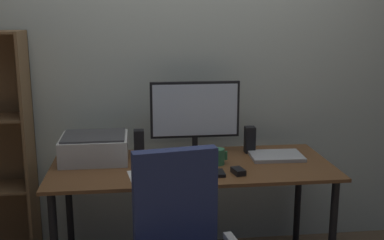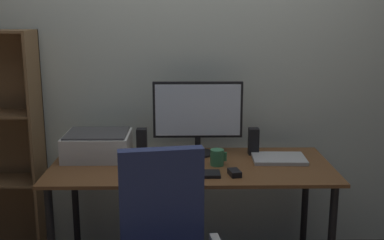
{
  "view_description": "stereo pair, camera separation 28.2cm",
  "coord_description": "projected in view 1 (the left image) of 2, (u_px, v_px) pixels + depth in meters",
  "views": [
    {
      "loc": [
        -0.32,
        -2.69,
        1.63
      ],
      "look_at": [
        0.0,
        0.04,
        1.0
      ],
      "focal_mm": 44.57,
      "sensor_mm": 36.0,
      "label": 1
    },
    {
      "loc": [
        -0.04,
        -2.71,
        1.63
      ],
      "look_at": [
        0.0,
        0.04,
        1.0
      ],
      "focal_mm": 44.57,
      "sensor_mm": 36.0,
      "label": 2
    }
  ],
  "objects": [
    {
      "name": "desk",
      "position": [
        192.0,
        177.0,
        2.85
      ],
      "size": [
        1.67,
        0.71,
        0.74
      ],
      "color": "brown",
      "rests_on": "ground"
    },
    {
      "name": "speaker_right",
      "position": [
        250.0,
        140.0,
        3.06
      ],
      "size": [
        0.06,
        0.07,
        0.17
      ],
      "primitive_type": "cube",
      "color": "black",
      "rests_on": "desk"
    },
    {
      "name": "printer",
      "position": [
        95.0,
        148.0,
        2.9
      ],
      "size": [
        0.4,
        0.34,
        0.16
      ],
      "color": "silver",
      "rests_on": "desk"
    },
    {
      "name": "monitor",
      "position": [
        195.0,
        113.0,
        2.99
      ],
      "size": [
        0.56,
        0.2,
        0.47
      ],
      "color": "black",
      "rests_on": "desk"
    },
    {
      "name": "back_wall",
      "position": [
        183.0,
        62.0,
        3.22
      ],
      "size": [
        6.4,
        0.1,
        2.6
      ],
      "primitive_type": "cube",
      "color": "beige",
      "rests_on": "ground"
    },
    {
      "name": "paper_sheet",
      "position": [
        149.0,
        178.0,
        2.6
      ],
      "size": [
        0.25,
        0.32,
        0.0
      ],
      "primitive_type": "cube",
      "rotation": [
        0.0,
        0.0,
        0.14
      ],
      "color": "white",
      "rests_on": "desk"
    },
    {
      "name": "keyboard",
      "position": [
        198.0,
        174.0,
        2.65
      ],
      "size": [
        0.29,
        0.11,
        0.02
      ],
      "primitive_type": "cube",
      "rotation": [
        0.0,
        0.0,
        -0.0
      ],
      "color": "black",
      "rests_on": "desk"
    },
    {
      "name": "speaker_left",
      "position": [
        139.0,
        143.0,
        2.98
      ],
      "size": [
        0.06,
        0.07,
        0.17
      ],
      "primitive_type": "cube",
      "color": "black",
      "rests_on": "desk"
    },
    {
      "name": "mouse",
      "position": [
        238.0,
        171.0,
        2.67
      ],
      "size": [
        0.08,
        0.11,
        0.03
      ],
      "primitive_type": "cube",
      "rotation": [
        0.0,
        0.0,
        0.22
      ],
      "color": "black",
      "rests_on": "desk"
    },
    {
      "name": "coffee_mug",
      "position": [
        218.0,
        157.0,
        2.83
      ],
      "size": [
        0.1,
        0.08,
        0.1
      ],
      "color": "#387F51",
      "rests_on": "desk"
    },
    {
      "name": "laptop",
      "position": [
        276.0,
        156.0,
        2.97
      ],
      "size": [
        0.33,
        0.24,
        0.02
      ],
      "primitive_type": "cube",
      "rotation": [
        0.0,
        0.0,
        -0.03
      ],
      "color": "#B7BABC",
      "rests_on": "desk"
    }
  ]
}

